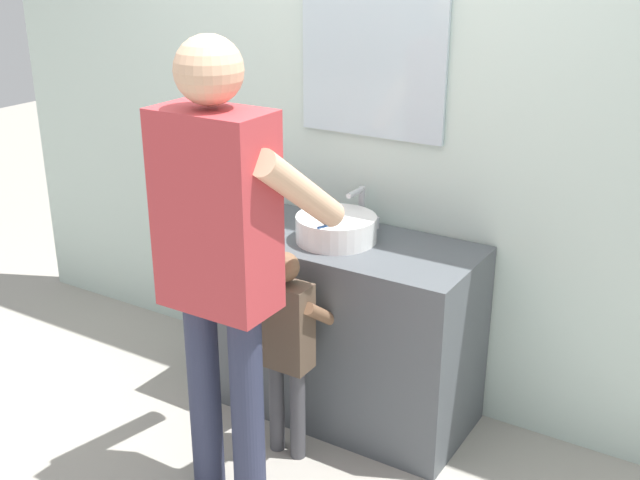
{
  "coord_description": "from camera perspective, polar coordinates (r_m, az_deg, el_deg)",
  "views": [
    {
      "loc": [
        1.57,
        -2.4,
        2.05
      ],
      "look_at": [
        0.0,
        0.15,
        0.88
      ],
      "focal_mm": 44.08,
      "sensor_mm": 36.0,
      "label": 1
    }
  ],
  "objects": [
    {
      "name": "sink_basin",
      "position": [
        3.32,
        1.18,
        0.87
      ],
      "size": [
        0.34,
        0.34,
        0.11
      ],
      "color": "white",
      "rests_on": "vanity_cabinet"
    },
    {
      "name": "adult_parent",
      "position": [
        2.75,
        -7.23,
        -0.0
      ],
      "size": [
        0.55,
        0.57,
        1.76
      ],
      "color": "#2D334C",
      "rests_on": "ground"
    },
    {
      "name": "ground_plane",
      "position": [
        3.53,
        -1.32,
        -14.19
      ],
      "size": [
        14.0,
        14.0,
        0.0
      ],
      "primitive_type": "plane",
      "color": "#9E998E"
    },
    {
      "name": "child_toddler",
      "position": [
        3.17,
        -2.41,
        -7.03
      ],
      "size": [
        0.28,
        0.28,
        0.91
      ],
      "color": "#47474C",
      "rests_on": "ground"
    },
    {
      "name": "faucet",
      "position": [
        3.48,
        2.94,
        2.28
      ],
      "size": [
        0.18,
        0.14,
        0.18
      ],
      "color": "#B7BABF",
      "rests_on": "vanity_cabinet"
    },
    {
      "name": "toothbrush_cup",
      "position": [
        3.5,
        -3.73,
        1.85
      ],
      "size": [
        0.07,
        0.07,
        0.21
      ],
      "color": "#4C8EB2",
      "rests_on": "vanity_cabinet"
    },
    {
      "name": "back_wall",
      "position": [
        3.48,
        4.13,
        9.7
      ],
      "size": [
        4.4,
        0.1,
        2.7
      ],
      "color": "silver",
      "rests_on": "ground"
    },
    {
      "name": "vanity_cabinet",
      "position": [
        3.53,
        1.29,
        -6.25
      ],
      "size": [
        1.22,
        0.54,
        0.83
      ],
      "primitive_type": "cube",
      "color": "#4C5156",
      "rests_on": "ground"
    }
  ]
}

